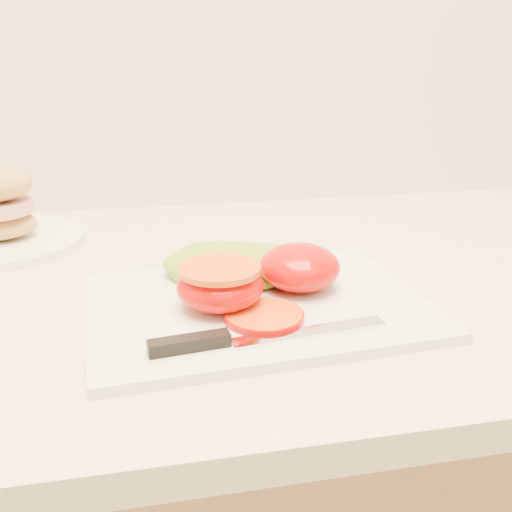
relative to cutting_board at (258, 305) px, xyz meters
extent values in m
cube|color=silver|center=(0.00, 0.00, 0.00)|extent=(0.35, 0.26, 0.01)
ellipsoid|color=#D40002|center=(0.05, 0.02, 0.03)|extent=(0.09, 0.09, 0.05)
ellipsoid|color=#D40002|center=(-0.04, -0.01, 0.03)|extent=(0.09, 0.09, 0.04)
cylinder|color=red|center=(-0.04, -0.01, 0.05)|extent=(0.08, 0.08, 0.01)
cylinder|color=#F0580A|center=(0.00, -0.04, 0.01)|extent=(0.07, 0.07, 0.01)
ellipsoid|color=olive|center=(-0.02, 0.07, 0.02)|extent=(0.17, 0.14, 0.03)
ellipsoid|color=olive|center=(0.02, 0.08, 0.02)|extent=(0.13, 0.12, 0.02)
cube|color=silver|center=(0.03, -0.08, 0.01)|extent=(0.15, 0.04, 0.00)
cube|color=black|center=(-0.08, -0.09, 0.01)|extent=(0.07, 0.02, 0.01)
cylinder|color=white|center=(-0.30, 0.27, 0.00)|extent=(0.22, 0.22, 0.01)
camera|label=1|loc=(-0.11, -0.52, 0.25)|focal=40.00mm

